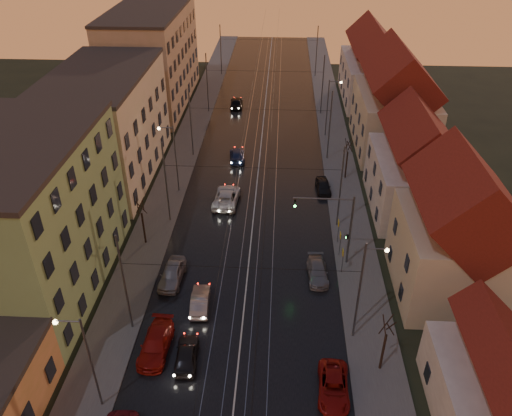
% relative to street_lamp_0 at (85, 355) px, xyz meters
% --- Properties ---
extents(road, '(16.00, 120.00, 0.04)m').
position_rel_street_lamp_0_xyz_m(road, '(9.10, 38.00, -4.87)').
color(road, black).
rests_on(road, ground).
extents(sidewalk_left, '(4.00, 120.00, 0.15)m').
position_rel_street_lamp_0_xyz_m(sidewalk_left, '(-0.90, 38.00, -4.81)').
color(sidewalk_left, '#4C4C4C').
rests_on(sidewalk_left, ground).
extents(sidewalk_right, '(4.00, 120.00, 0.15)m').
position_rel_street_lamp_0_xyz_m(sidewalk_right, '(19.10, 38.00, -4.81)').
color(sidewalk_right, '#4C4C4C').
rests_on(sidewalk_right, ground).
extents(tram_rail_0, '(0.06, 120.00, 0.03)m').
position_rel_street_lamp_0_xyz_m(tram_rail_0, '(6.90, 38.00, -4.83)').
color(tram_rail_0, gray).
rests_on(tram_rail_0, road).
extents(tram_rail_1, '(0.06, 120.00, 0.03)m').
position_rel_street_lamp_0_xyz_m(tram_rail_1, '(8.33, 38.00, -4.83)').
color(tram_rail_1, gray).
rests_on(tram_rail_1, road).
extents(tram_rail_2, '(0.06, 120.00, 0.03)m').
position_rel_street_lamp_0_xyz_m(tram_rail_2, '(9.87, 38.00, -4.83)').
color(tram_rail_2, gray).
rests_on(tram_rail_2, road).
extents(tram_rail_3, '(0.06, 120.00, 0.03)m').
position_rel_street_lamp_0_xyz_m(tram_rail_3, '(11.30, 38.00, -4.83)').
color(tram_rail_3, gray).
rests_on(tram_rail_3, road).
extents(apartment_left_1, '(10.00, 18.00, 13.00)m').
position_rel_street_lamp_0_xyz_m(apartment_left_1, '(-8.40, 12.00, 1.61)').
color(apartment_left_1, '#729760').
rests_on(apartment_left_1, ground).
extents(apartment_left_2, '(10.00, 20.00, 12.00)m').
position_rel_street_lamp_0_xyz_m(apartment_left_2, '(-8.40, 32.00, 1.11)').
color(apartment_left_2, '#B9B38F').
rests_on(apartment_left_2, ground).
extents(apartment_left_3, '(10.00, 24.00, 14.00)m').
position_rel_street_lamp_0_xyz_m(apartment_left_3, '(-8.40, 56.00, 2.11)').
color(apartment_left_3, '#94805F').
rests_on(apartment_left_3, ground).
extents(house_right_0, '(8.16, 10.20, 5.80)m').
position_rel_street_lamp_0_xyz_m(house_right_0, '(26.10, 0.00, -1.96)').
color(house_right_0, '#B9B3AB').
rests_on(house_right_0, ground).
extents(house_right_1, '(8.67, 10.20, 10.80)m').
position_rel_street_lamp_0_xyz_m(house_right_1, '(26.10, 13.00, 0.56)').
color(house_right_1, '#C1B495').
rests_on(house_right_1, ground).
extents(house_right_2, '(9.18, 12.24, 9.20)m').
position_rel_street_lamp_0_xyz_m(house_right_2, '(26.10, 26.00, -0.24)').
color(house_right_2, '#B9B3AB').
rests_on(house_right_2, ground).
extents(house_right_3, '(9.18, 14.28, 11.50)m').
position_rel_street_lamp_0_xyz_m(house_right_3, '(26.10, 41.00, 0.92)').
color(house_right_3, '#C1B495').
rests_on(house_right_3, ground).
extents(house_right_4, '(9.18, 16.32, 10.00)m').
position_rel_street_lamp_0_xyz_m(house_right_4, '(26.10, 59.00, 0.16)').
color(house_right_4, '#B9B3AB').
rests_on(house_right_4, ground).
extents(catenary_pole_l_1, '(0.16, 0.16, 9.00)m').
position_rel_street_lamp_0_xyz_m(catenary_pole_l_1, '(0.50, 7.00, -0.39)').
color(catenary_pole_l_1, '#595B60').
rests_on(catenary_pole_l_1, ground).
extents(catenary_pole_r_1, '(0.16, 0.16, 9.00)m').
position_rel_street_lamp_0_xyz_m(catenary_pole_r_1, '(17.70, 7.00, -0.39)').
color(catenary_pole_r_1, '#595B60').
rests_on(catenary_pole_r_1, ground).
extents(catenary_pole_l_2, '(0.16, 0.16, 9.00)m').
position_rel_street_lamp_0_xyz_m(catenary_pole_l_2, '(0.50, 22.00, -0.39)').
color(catenary_pole_l_2, '#595B60').
rests_on(catenary_pole_l_2, ground).
extents(catenary_pole_r_2, '(0.16, 0.16, 9.00)m').
position_rel_street_lamp_0_xyz_m(catenary_pole_r_2, '(17.70, 22.00, -0.39)').
color(catenary_pole_r_2, '#595B60').
rests_on(catenary_pole_r_2, ground).
extents(catenary_pole_l_3, '(0.16, 0.16, 9.00)m').
position_rel_street_lamp_0_xyz_m(catenary_pole_l_3, '(0.50, 37.00, -0.39)').
color(catenary_pole_l_3, '#595B60').
rests_on(catenary_pole_l_3, ground).
extents(catenary_pole_r_3, '(0.16, 0.16, 9.00)m').
position_rel_street_lamp_0_xyz_m(catenary_pole_r_3, '(17.70, 37.00, -0.39)').
color(catenary_pole_r_3, '#595B60').
rests_on(catenary_pole_r_3, ground).
extents(catenary_pole_l_4, '(0.16, 0.16, 9.00)m').
position_rel_street_lamp_0_xyz_m(catenary_pole_l_4, '(0.50, 52.00, -0.39)').
color(catenary_pole_l_4, '#595B60').
rests_on(catenary_pole_l_4, ground).
extents(catenary_pole_r_4, '(0.16, 0.16, 9.00)m').
position_rel_street_lamp_0_xyz_m(catenary_pole_r_4, '(17.70, 52.00, -0.39)').
color(catenary_pole_r_4, '#595B60').
rests_on(catenary_pole_r_4, ground).
extents(catenary_pole_l_5, '(0.16, 0.16, 9.00)m').
position_rel_street_lamp_0_xyz_m(catenary_pole_l_5, '(0.50, 70.00, -0.39)').
color(catenary_pole_l_5, '#595B60').
rests_on(catenary_pole_l_5, ground).
extents(catenary_pole_r_5, '(0.16, 0.16, 9.00)m').
position_rel_street_lamp_0_xyz_m(catenary_pole_r_5, '(17.70, 70.00, -0.39)').
color(catenary_pole_r_5, '#595B60').
rests_on(catenary_pole_r_5, ground).
extents(street_lamp_0, '(1.75, 0.32, 8.00)m').
position_rel_street_lamp_0_xyz_m(street_lamp_0, '(0.00, 0.00, 0.00)').
color(street_lamp_0, '#595B60').
rests_on(street_lamp_0, ground).
extents(street_lamp_1, '(1.75, 0.32, 8.00)m').
position_rel_street_lamp_0_xyz_m(street_lamp_1, '(18.21, 8.00, 0.00)').
color(street_lamp_1, '#595B60').
rests_on(street_lamp_1, ground).
extents(street_lamp_2, '(1.75, 0.32, 8.00)m').
position_rel_street_lamp_0_xyz_m(street_lamp_2, '(0.00, 28.00, 0.00)').
color(street_lamp_2, '#595B60').
rests_on(street_lamp_2, ground).
extents(street_lamp_3, '(1.75, 0.32, 8.00)m').
position_rel_street_lamp_0_xyz_m(street_lamp_3, '(18.21, 44.00, 0.00)').
color(street_lamp_3, '#595B60').
rests_on(street_lamp_3, ground).
extents(traffic_light_mast, '(5.30, 0.32, 7.20)m').
position_rel_street_lamp_0_xyz_m(traffic_light_mast, '(17.10, 16.00, -0.29)').
color(traffic_light_mast, '#595B60').
rests_on(traffic_light_mast, ground).
extents(bare_tree_0, '(1.09, 1.09, 5.11)m').
position_rel_street_lamp_0_xyz_m(bare_tree_0, '(-1.09, 18.00, -2.40)').
color(bare_tree_0, black).
rests_on(bare_tree_0, ground).
extents(bare_tree_1, '(1.09, 1.09, 5.11)m').
position_rel_street_lamp_0_xyz_m(bare_tree_1, '(19.31, 4.00, -2.40)').
color(bare_tree_1, black).
rests_on(bare_tree_1, ground).
extents(bare_tree_2, '(1.09, 1.09, 5.11)m').
position_rel_street_lamp_0_xyz_m(bare_tree_2, '(19.51, 32.00, -2.40)').
color(bare_tree_2, black).
rests_on(bare_tree_2, ground).
extents(driving_car_0, '(1.83, 4.03, 1.34)m').
position_rel_street_lamp_0_xyz_m(driving_car_0, '(5.34, 4.04, -4.21)').
color(driving_car_0, black).
rests_on(driving_car_0, ground).
extents(driving_car_1, '(1.66, 4.12, 1.33)m').
position_rel_street_lamp_0_xyz_m(driving_car_1, '(5.51, 9.63, -4.22)').
color(driving_car_1, gray).
rests_on(driving_car_1, ground).
extents(driving_car_2, '(2.89, 5.67, 1.53)m').
position_rel_street_lamp_0_xyz_m(driving_car_2, '(6.01, 25.81, -4.12)').
color(driving_car_2, silver).
rests_on(driving_car_2, ground).
extents(driving_car_3, '(2.36, 4.64, 1.29)m').
position_rel_street_lamp_0_xyz_m(driving_car_3, '(6.28, 36.15, -4.24)').
color(driving_car_3, navy).
rests_on(driving_car_3, ground).
extents(driving_car_4, '(2.05, 4.71, 1.58)m').
position_rel_street_lamp_0_xyz_m(driving_car_4, '(4.63, 54.11, -4.10)').
color(driving_car_4, black).
rests_on(driving_car_4, ground).
extents(parked_left_2, '(2.19, 4.98, 1.42)m').
position_rel_street_lamp_0_xyz_m(parked_left_2, '(2.90, 4.85, -4.17)').
color(parked_left_2, maroon).
rests_on(parked_left_2, ground).
extents(parked_left_3, '(2.08, 4.62, 1.54)m').
position_rel_street_lamp_0_xyz_m(parked_left_3, '(2.57, 12.77, -4.12)').
color(parked_left_3, gray).
rests_on(parked_left_3, ground).
extents(parked_right_0, '(2.28, 4.58, 1.25)m').
position_rel_street_lamp_0_xyz_m(parked_right_0, '(15.80, 1.84, -4.26)').
color(parked_right_0, maroon).
rests_on(parked_right_0, ground).
extents(parked_right_1, '(1.95, 4.30, 1.22)m').
position_rel_street_lamp_0_xyz_m(parked_right_1, '(15.31, 13.92, -4.27)').
color(parked_right_1, gray).
rests_on(parked_right_1, ground).
extents(parked_right_2, '(1.81, 3.90, 1.30)m').
position_rel_street_lamp_0_xyz_m(parked_right_2, '(16.70, 28.95, -4.24)').
color(parked_right_2, black).
rests_on(parked_right_2, ground).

